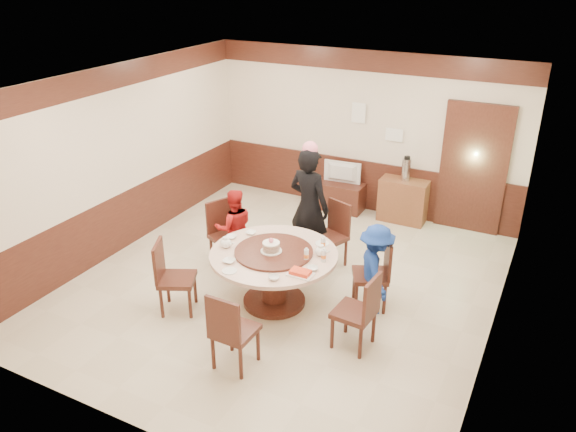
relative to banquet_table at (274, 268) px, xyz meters
The scene contains 31 objects.
room 0.74m from the banquet_table, 99.94° to the left, with size 6.00×6.04×2.84m.
banquet_table is the anchor object (origin of this frame).
chair_0 1.28m from the banquet_table, 24.03° to the left, with size 0.59×0.58×0.97m.
chair_1 1.31m from the banquet_table, 78.95° to the left, with size 0.56×0.57×0.97m.
chair_2 1.28m from the banquet_table, 151.64° to the left, with size 0.59×0.59×0.97m.
chair_3 1.28m from the banquet_table, 145.67° to the right, with size 0.59×0.59×0.97m.
chair_4 1.34m from the banquet_table, 81.01° to the right, with size 0.45×0.46×0.97m.
chair_5 1.34m from the banquet_table, 16.10° to the right, with size 0.49×0.48×0.97m.
person_standing 1.27m from the banquet_table, 93.56° to the left, with size 0.65×0.43×1.79m, color black.
person_red 1.21m from the banquet_table, 146.80° to the left, with size 0.57×0.45×1.18m, color #B01817.
person_blue 1.29m from the banquet_table, 19.64° to the left, with size 0.78×0.45×1.20m, color navy.
birthday_cake 0.31m from the banquet_table, 127.07° to the right, with size 0.27×0.27×0.19m.
teapot_left 0.70m from the banquet_table, 166.26° to the right, with size 0.17×0.15×0.13m, color white.
teapot_right 0.66m from the banquet_table, 20.24° to the left, with size 0.17×0.15×0.13m, color white.
bowl_0 0.67m from the banquet_table, 147.94° to the left, with size 0.14×0.14×0.03m, color white.
bowl_1 0.69m from the banquet_table, 61.19° to the right, with size 0.14×0.14×0.04m, color white.
bowl_2 0.64m from the banquet_table, 128.27° to the right, with size 0.15×0.15×0.04m, color white.
bowl_3 0.69m from the banquet_table, 15.55° to the right, with size 0.14×0.14×0.04m, color white.
bowl_4 0.74m from the banquet_table, behind, with size 0.14×0.14×0.03m, color white.
saucer_near 0.73m from the banquet_table, 111.04° to the right, with size 0.18×0.18×0.01m, color white.
saucer_far 0.71m from the banquet_table, 48.01° to the left, with size 0.18×0.18×0.01m, color white.
shrimp_platter 0.69m from the banquet_table, 32.16° to the right, with size 0.30×0.20×0.06m.
bottle_0 0.55m from the banquet_table, ahead, with size 0.06×0.06×0.16m, color silver.
bottle_1 0.72m from the banquet_table, ahead, with size 0.06×0.06×0.16m, color silver.
bottle_2 0.71m from the banquet_table, 37.24° to the left, with size 0.06×0.06×0.16m, color silver.
tv_stand 3.26m from the banquet_table, 96.83° to the left, with size 0.85×0.45×0.50m, color #411C14.
television 3.25m from the banquet_table, 96.83° to the left, with size 0.67×0.09×0.39m, color gray.
side_cabinet 3.35m from the banquet_table, 76.92° to the left, with size 0.80×0.40×0.75m, color brown.
thermos 3.37m from the banquet_table, 76.87° to the left, with size 0.15×0.15×0.38m, color silver.
notice_left 3.65m from the banquet_table, 93.26° to the left, with size 0.25×0.00×0.35m, color white.
notice_right 3.58m from the banquet_table, 82.46° to the left, with size 0.30×0.00×0.22m, color white.
Camera 1 is at (3.11, -5.98, 4.16)m, focal length 35.00 mm.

